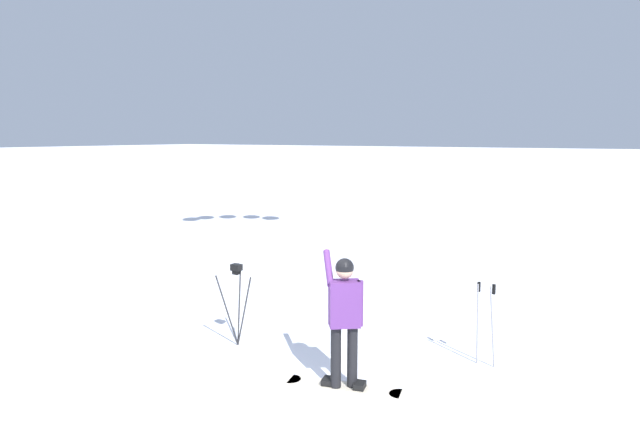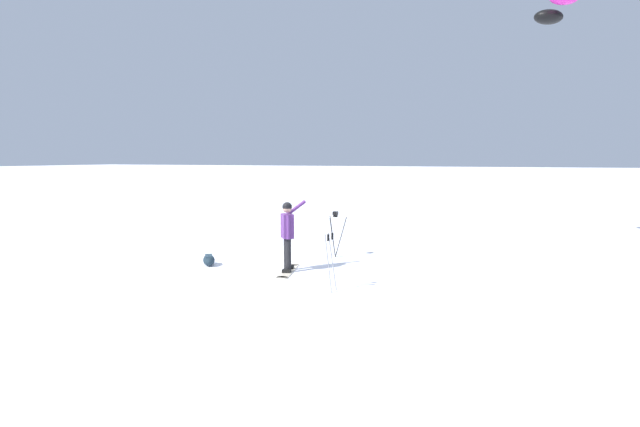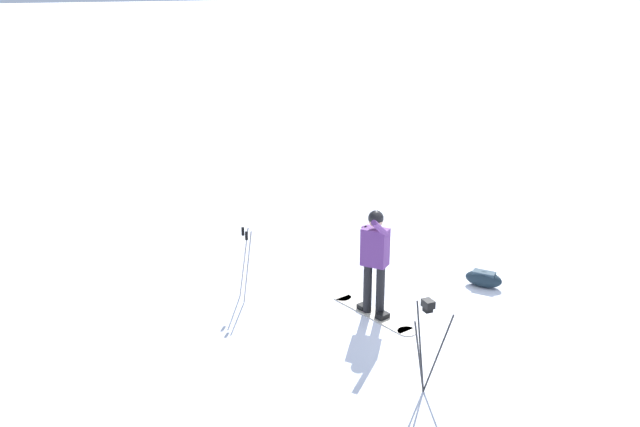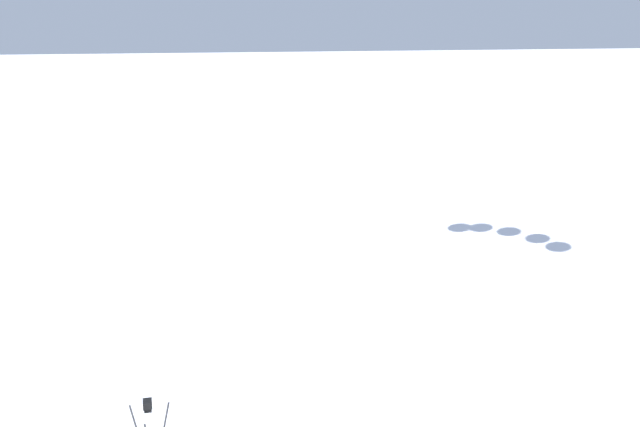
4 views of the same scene
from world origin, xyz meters
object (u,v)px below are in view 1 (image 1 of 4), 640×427
at_px(snowboarder, 344,309).
at_px(ski_poles, 485,312).
at_px(camera_tripod, 237,287).
at_px(snowboard, 344,386).

xyz_separation_m(snowboarder, ski_poles, (-1.66, 1.38, -0.27)).
bearing_deg(camera_tripod, ski_poles, 108.50).
height_order(snowboarder, ski_poles, snowboarder).
relative_size(snowboard, camera_tripod, 1.34).
height_order(snowboard, camera_tripod, camera_tripod).
bearing_deg(snowboarder, ski_poles, 140.33).
bearing_deg(camera_tripod, snowboard, 78.25).
relative_size(snowboarder, camera_tripod, 1.35).
bearing_deg(camera_tripod, snowboarder, 78.23).
height_order(snowboarder, snowboard, snowboarder).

